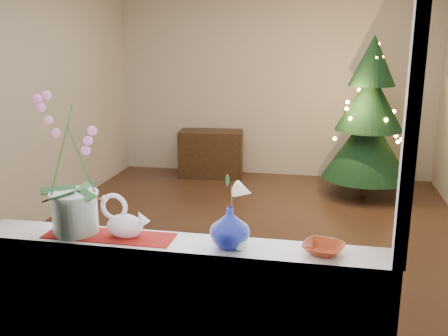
{
  "coord_description": "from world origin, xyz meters",
  "views": [
    {
      "loc": [
        0.71,
        -4.69,
        1.94
      ],
      "look_at": [
        0.05,
        -1.4,
        1.07
      ],
      "focal_mm": 40.0,
      "sensor_mm": 36.0,
      "label": 1
    }
  ],
  "objects_px": {
    "blue_vase": "(230,224)",
    "side_table": "(211,154)",
    "swan": "(124,217)",
    "amber_dish": "(323,249)",
    "paperweight": "(240,244)",
    "orchid_pot": "(71,165)",
    "xmas_tree": "(369,117)"
  },
  "relations": [
    {
      "from": "blue_vase",
      "to": "side_table",
      "type": "height_order",
      "value": "blue_vase"
    },
    {
      "from": "swan",
      "to": "amber_dish",
      "type": "distance_m",
      "value": 1.04
    },
    {
      "from": "paperweight",
      "to": "side_table",
      "type": "relative_size",
      "value": 0.08
    },
    {
      "from": "swan",
      "to": "side_table",
      "type": "relative_size",
      "value": 0.3
    },
    {
      "from": "swan",
      "to": "amber_dish",
      "type": "xyz_separation_m",
      "value": [
        1.03,
        -0.0,
        -0.09
      ]
    },
    {
      "from": "orchid_pot",
      "to": "blue_vase",
      "type": "relative_size",
      "value": 3.16
    },
    {
      "from": "swan",
      "to": "xmas_tree",
      "type": "height_order",
      "value": "xmas_tree"
    },
    {
      "from": "side_table",
      "to": "orchid_pot",
      "type": "bearing_deg",
      "value": -92.27
    },
    {
      "from": "amber_dish",
      "to": "xmas_tree",
      "type": "bearing_deg",
      "value": 82.5
    },
    {
      "from": "orchid_pot",
      "to": "paperweight",
      "type": "distance_m",
      "value": 0.97
    },
    {
      "from": "swan",
      "to": "amber_dish",
      "type": "bearing_deg",
      "value": 17.47
    },
    {
      "from": "swan",
      "to": "paperweight",
      "type": "relative_size",
      "value": 3.95
    },
    {
      "from": "blue_vase",
      "to": "orchid_pot",
      "type": "bearing_deg",
      "value": 178.7
    },
    {
      "from": "blue_vase",
      "to": "xmas_tree",
      "type": "relative_size",
      "value": 0.12
    },
    {
      "from": "blue_vase",
      "to": "amber_dish",
      "type": "distance_m",
      "value": 0.48
    },
    {
      "from": "paperweight",
      "to": "xmas_tree",
      "type": "bearing_deg",
      "value": 77.09
    },
    {
      "from": "blue_vase",
      "to": "side_table",
      "type": "bearing_deg",
      "value": 103.92
    },
    {
      "from": "blue_vase",
      "to": "paperweight",
      "type": "distance_m",
      "value": 0.11
    },
    {
      "from": "side_table",
      "to": "swan",
      "type": "bearing_deg",
      "value": -88.74
    },
    {
      "from": "amber_dish",
      "to": "paperweight",
      "type": "bearing_deg",
      "value": -173.38
    },
    {
      "from": "swan",
      "to": "side_table",
      "type": "distance_m",
      "value": 4.64
    },
    {
      "from": "orchid_pot",
      "to": "side_table",
      "type": "distance_m",
      "value": 4.65
    },
    {
      "from": "paperweight",
      "to": "amber_dish",
      "type": "distance_m",
      "value": 0.41
    },
    {
      "from": "swan",
      "to": "paperweight",
      "type": "distance_m",
      "value": 0.63
    },
    {
      "from": "xmas_tree",
      "to": "side_table",
      "type": "bearing_deg",
      "value": 166.95
    },
    {
      "from": "xmas_tree",
      "to": "side_table",
      "type": "relative_size",
      "value": 2.24
    },
    {
      "from": "side_table",
      "to": "blue_vase",
      "type": "bearing_deg",
      "value": -81.89
    },
    {
      "from": "blue_vase",
      "to": "xmas_tree",
      "type": "xyz_separation_m",
      "value": [
        1.0,
        4.07,
        -0.04
      ]
    },
    {
      "from": "swan",
      "to": "xmas_tree",
      "type": "distance_m",
      "value": 4.35
    },
    {
      "from": "blue_vase",
      "to": "side_table",
      "type": "relative_size",
      "value": 0.27
    },
    {
      "from": "xmas_tree",
      "to": "side_table",
      "type": "height_order",
      "value": "xmas_tree"
    },
    {
      "from": "paperweight",
      "to": "side_table",
      "type": "xyz_separation_m",
      "value": [
        -1.19,
        4.6,
        -0.62
      ]
    }
  ]
}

